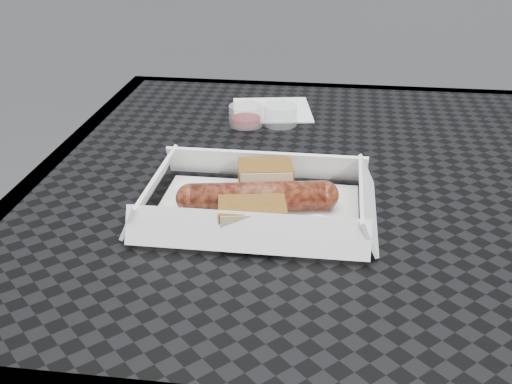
# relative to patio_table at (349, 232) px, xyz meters

# --- Properties ---
(patio_table) EXTENTS (0.80, 0.80, 0.74)m
(patio_table) POSITION_rel_patio_table_xyz_m (0.00, 0.00, 0.00)
(patio_table) COLOR black
(patio_table) RESTS_ON ground
(food_tray) EXTENTS (0.22, 0.15, 0.00)m
(food_tray) POSITION_rel_patio_table_xyz_m (-0.10, -0.10, 0.08)
(food_tray) COLOR white
(food_tray) RESTS_ON patio_table
(bratwurst) EXTENTS (0.17, 0.06, 0.03)m
(bratwurst) POSITION_rel_patio_table_xyz_m (-0.10, -0.11, 0.10)
(bratwurst) COLOR maroon
(bratwurst) RESTS_ON food_tray
(bread_near) EXTENTS (0.07, 0.05, 0.04)m
(bread_near) POSITION_rel_patio_table_xyz_m (-0.10, -0.07, 0.10)
(bread_near) COLOR brown
(bread_near) RESTS_ON food_tray
(bread_far) EXTENTS (0.07, 0.06, 0.03)m
(bread_far) POSITION_rel_patio_table_xyz_m (-0.10, -0.16, 0.10)
(bread_far) COLOR brown
(bread_far) RESTS_ON food_tray
(veg_garnish) EXTENTS (0.03, 0.03, 0.00)m
(veg_garnish) POSITION_rel_patio_table_xyz_m (-0.03, -0.14, 0.08)
(veg_garnish) COLOR #F14F0A
(veg_garnish) RESTS_ON food_tray
(napkin) EXTENTS (0.14, 0.14, 0.00)m
(napkin) POSITION_rel_patio_table_xyz_m (-0.13, 0.24, 0.08)
(napkin) COLOR white
(napkin) RESTS_ON patio_table
(condiment_cup_sauce) EXTENTS (0.05, 0.05, 0.03)m
(condiment_cup_sauce) POSITION_rel_patio_table_xyz_m (-0.16, 0.17, 0.09)
(condiment_cup_sauce) COLOR maroon
(condiment_cup_sauce) RESTS_ON patio_table
(condiment_cup_empty) EXTENTS (0.05, 0.05, 0.03)m
(condiment_cup_empty) POSITION_rel_patio_table_xyz_m (-0.11, 0.18, 0.09)
(condiment_cup_empty) COLOR silver
(condiment_cup_empty) RESTS_ON patio_table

